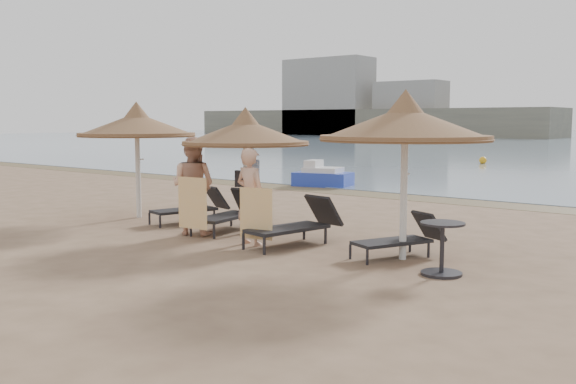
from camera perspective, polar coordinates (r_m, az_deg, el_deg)
name	(u,v)px	position (r m, az deg, el deg)	size (l,w,h in m)	color
ground	(203,245)	(12.44, -7.53, -4.73)	(160.00, 160.00, 0.00)	#8C6D52
wet_sand_strip	(426,198)	(20.06, 12.13, -0.57)	(200.00, 1.60, 0.01)	brown
far_shore	(484,116)	(92.71, 17.06, 6.46)	(150.00, 54.80, 12.00)	#716D5A
palapa_left	(137,125)	(16.09, -13.30, 5.78)	(2.87, 2.87, 2.84)	silver
palapa_center	(246,133)	(13.46, -3.79, 5.25)	(2.69, 2.69, 2.67)	silver
palapa_right	(405,124)	(11.06, 10.38, 5.92)	(2.94, 2.94, 2.91)	silver
lounger_far_left	(194,207)	(15.21, -8.39, -1.29)	(1.06, 1.94, 0.83)	#25252A
lounger_near_left	(231,212)	(14.03, -5.05, -1.80)	(0.95, 2.04, 0.88)	#25252A
lounger_near_right	(298,223)	(12.37, 0.93, -2.81)	(1.03, 2.13, 0.91)	#25252A
lounger_far_right	(403,237)	(11.45, 10.18, -3.99)	(1.22, 1.79, 0.77)	#25252A
side_table	(442,250)	(10.24, 13.53, -5.06)	(0.68, 0.68, 0.83)	#25252A
person_left	(193,178)	(13.51, -8.46, 1.22)	(1.09, 0.71, 2.37)	#DAA182
person_right	(251,189)	(12.26, -3.34, 0.29)	(1.00, 0.65, 2.17)	#DAA182
towel_left	(192,203)	(13.07, -8.49, -0.99)	(0.75, 0.09, 1.05)	orange
towel_right	(256,214)	(11.90, -2.87, -1.94)	(0.68, 0.16, 0.96)	orange
bag_patterned	(252,169)	(13.63, -3.26, 2.03)	(0.34, 0.20, 0.41)	white
bag_dark	(241,179)	(13.39, -4.22, 1.18)	(0.26, 0.14, 0.35)	black
pedal_boat	(322,177)	(23.33, 3.07, 1.39)	(2.24, 1.64, 0.94)	#253CB6
buoy_left	(483,160)	(36.62, 16.93, 2.71)	(0.40, 0.40, 0.40)	orange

